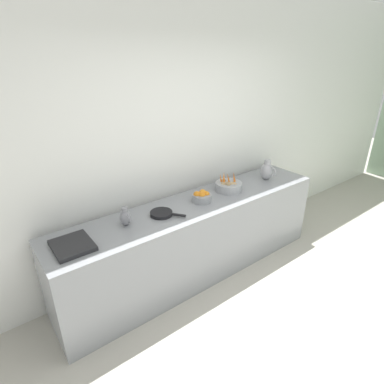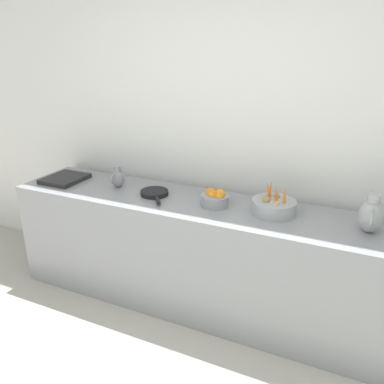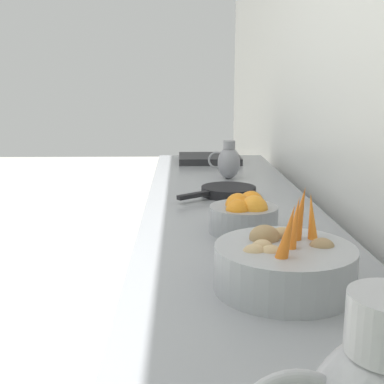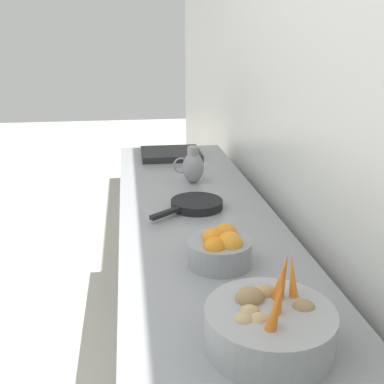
{
  "view_description": "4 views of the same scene",
  "coord_description": "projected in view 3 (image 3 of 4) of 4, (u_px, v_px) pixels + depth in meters",
  "views": [
    {
      "loc": [
        0.75,
        -1.94,
        2.33
      ],
      "look_at": [
        -1.48,
        -0.23,
        1.05
      ],
      "focal_mm": 29.13,
      "sensor_mm": 36.0,
      "label": 1
    },
    {
      "loc": [
        0.89,
        0.86,
        1.96
      ],
      "look_at": [
        -1.34,
        -0.16,
        1.03
      ],
      "focal_mm": 36.36,
      "sensor_mm": 36.0,
      "label": 2
    },
    {
      "loc": [
        -1.35,
        1.36,
        1.31
      ],
      "look_at": [
        -1.38,
        -0.0,
        1.01
      ],
      "focal_mm": 46.84,
      "sensor_mm": 36.0,
      "label": 3
    },
    {
      "loc": [
        -1.26,
        1.24,
        1.57
      ],
      "look_at": [
        -1.47,
        -0.28,
        1.05
      ],
      "focal_mm": 44.0,
      "sensor_mm": 36.0,
      "label": 4
    }
  ],
  "objects": [
    {
      "name": "prep_counter",
      "position": [
        237.0,
        354.0,
        1.65
      ],
      "size": [
        0.62,
        3.11,
        0.88
      ],
      "primitive_type": "cube",
      "color": "gray",
      "rests_on": "ground_plane"
    },
    {
      "name": "vegetable_colander",
      "position": [
        284.0,
        265.0,
        1.07
      ],
      "size": [
        0.3,
        0.3,
        0.22
      ],
      "color": "#9EA0A5",
      "rests_on": "prep_counter"
    },
    {
      "name": "orange_bowl",
      "position": [
        244.0,
        215.0,
        1.47
      ],
      "size": [
        0.2,
        0.2,
        0.12
      ],
      "color": "gray",
      "rests_on": "prep_counter"
    },
    {
      "name": "metal_pitcher_short",
      "position": [
        228.0,
        162.0,
        2.31
      ],
      "size": [
        0.15,
        0.1,
        0.18
      ],
      "color": "gray",
      "rests_on": "prep_counter"
    },
    {
      "name": "counter_sink_basin",
      "position": [
        209.0,
        159.0,
        2.81
      ],
      "size": [
        0.34,
        0.3,
        0.04
      ],
      "primitive_type": "cube",
      "color": "#232326",
      "rests_on": "prep_counter"
    },
    {
      "name": "skillet_on_counter",
      "position": [
        227.0,
        191.0,
        1.97
      ],
      "size": [
        0.31,
        0.27,
        0.03
      ],
      "color": "black",
      "rests_on": "prep_counter"
    }
  ]
}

